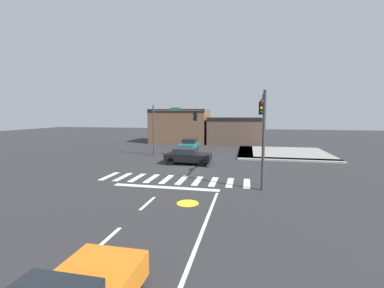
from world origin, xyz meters
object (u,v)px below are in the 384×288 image
(traffic_signal_southeast, at_px, (262,120))
(traffic_signal_northwest, at_px, (172,122))
(car_teal, at_px, (189,145))
(car_black, at_px, (188,156))

(traffic_signal_southeast, bearing_deg, traffic_signal_northwest, 43.82)
(traffic_signal_northwest, distance_m, car_teal, 5.28)
(traffic_signal_southeast, relative_size, car_teal, 1.42)
(car_black, relative_size, car_teal, 0.98)
(traffic_signal_southeast, xyz_separation_m, car_black, (-6.25, 5.33, -3.42))
(car_black, bearing_deg, car_teal, 101.58)
(traffic_signal_southeast, distance_m, car_teal, 15.97)
(traffic_signal_northwest, xyz_separation_m, car_black, (2.56, -3.85, -3.00))
(traffic_signal_northwest, distance_m, car_black, 5.51)
(traffic_signal_southeast, xyz_separation_m, traffic_signal_northwest, (-8.81, 9.18, -0.42))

